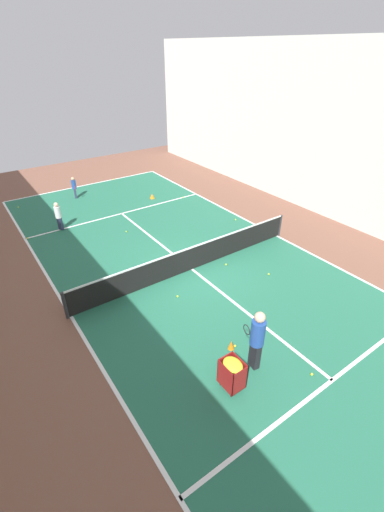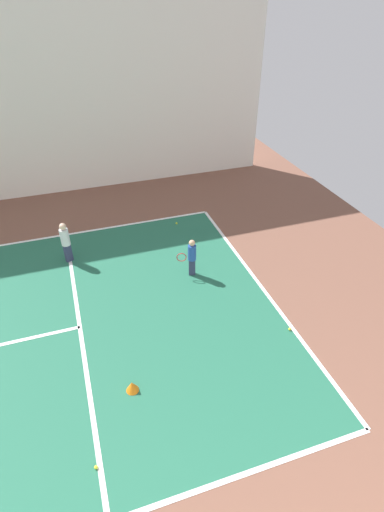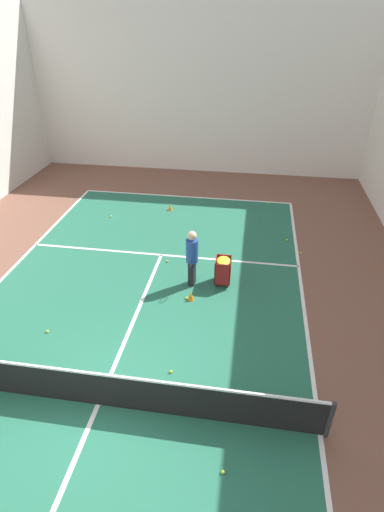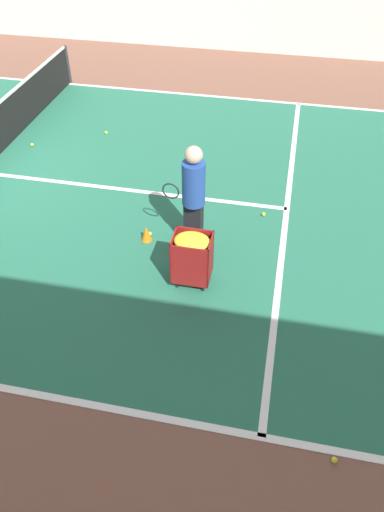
% 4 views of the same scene
% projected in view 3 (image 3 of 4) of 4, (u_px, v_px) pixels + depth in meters
% --- Properties ---
extents(ground_plane, '(32.98, 32.98, 0.00)m').
position_uv_depth(ground_plane, '(98.00, 405.00, 8.42)').
color(ground_plane, brown).
extents(court_playing_area, '(9.11, 22.12, 0.00)m').
position_uv_depth(court_playing_area, '(98.00, 404.00, 8.42)').
color(court_playing_area, '#23664C').
rests_on(court_playing_area, ground).
extents(line_baseline_far, '(9.11, 0.10, 0.00)m').
position_uv_depth(line_baseline_far, '(186.00, 197.00, 17.69)').
color(line_baseline_far, white).
rests_on(line_baseline_far, ground).
extents(line_sideline_right, '(0.10, 22.12, 0.00)m').
position_uv_depth(line_sideline_right, '(320.00, 435.00, 7.82)').
color(line_sideline_right, white).
rests_on(line_sideline_right, ground).
extents(line_service_far, '(9.11, 0.10, 0.00)m').
position_uv_depth(line_service_far, '(161.00, 255.00, 13.52)').
color(line_service_far, white).
rests_on(line_service_far, ground).
extents(line_centre_service, '(0.10, 12.16, 0.00)m').
position_uv_depth(line_centre_service, '(98.00, 404.00, 8.42)').
color(line_centre_service, white).
rests_on(line_centre_service, ground).
extents(hall_enclosure_far, '(15.97, 0.15, 7.51)m').
position_uv_depth(hall_enclosure_far, '(198.00, 93.00, 18.65)').
color(hall_enclosure_far, silver).
rests_on(hall_enclosure_far, ground).
extents(tennis_net, '(9.41, 0.10, 0.97)m').
position_uv_depth(tennis_net, '(95.00, 388.00, 8.15)').
color(tennis_net, '#2D2D33').
rests_on(tennis_net, ground).
extents(coach_at_net, '(0.40, 0.71, 1.80)m').
position_uv_depth(coach_at_net, '(192.00, 255.00, 11.57)').
color(coach_at_net, black).
rests_on(coach_at_net, ground).
extents(ball_cart, '(0.46, 0.57, 0.88)m').
position_uv_depth(ball_cart, '(223.00, 267.00, 11.81)').
color(ball_cart, maroon).
rests_on(ball_cart, ground).
extents(training_cone_0, '(0.18, 0.18, 0.28)m').
position_uv_depth(training_cone_0, '(191.00, 296.00, 11.37)').
color(training_cone_0, orange).
rests_on(training_cone_0, ground).
extents(training_cone_2, '(0.19, 0.19, 0.25)m').
position_uv_depth(training_cone_2, '(170.00, 207.00, 16.47)').
color(training_cone_2, orange).
rests_on(training_cone_2, ground).
extents(tennis_ball_1, '(0.07, 0.07, 0.07)m').
position_uv_depth(tennis_ball_1, '(301.00, 253.00, 13.57)').
color(tennis_ball_1, yellow).
rests_on(tennis_ball_1, ground).
extents(tennis_ball_3, '(0.07, 0.07, 0.07)m').
position_uv_depth(tennis_ball_3, '(47.00, 331.00, 10.27)').
color(tennis_ball_3, yellow).
rests_on(tennis_ball_3, ground).
extents(tennis_ball_4, '(0.07, 0.07, 0.07)m').
position_uv_depth(tennis_ball_4, '(111.00, 216.00, 15.96)').
color(tennis_ball_4, yellow).
rests_on(tennis_ball_4, ground).
extents(tennis_ball_5, '(0.07, 0.07, 0.07)m').
position_uv_depth(tennis_ball_5, '(171.00, 372.00, 9.13)').
color(tennis_ball_5, yellow).
rests_on(tennis_ball_5, ground).
extents(tennis_ball_7, '(0.07, 0.07, 0.07)m').
position_uv_depth(tennis_ball_7, '(167.00, 261.00, 13.13)').
color(tennis_ball_7, yellow).
rests_on(tennis_ball_7, ground).
extents(tennis_ball_8, '(0.07, 0.07, 0.07)m').
position_uv_depth(tennis_ball_8, '(268.00, 203.00, 17.07)').
color(tennis_ball_8, yellow).
rests_on(tennis_ball_8, ground).
extents(tennis_ball_9, '(0.07, 0.07, 0.07)m').
position_uv_depth(tennis_ball_9, '(55.00, 377.00, 9.00)').
color(tennis_ball_9, yellow).
rests_on(tennis_ball_9, ground).
extents(tennis_ball_10, '(0.07, 0.07, 0.07)m').
position_uv_depth(tennis_ball_10, '(223.00, 472.00, 7.16)').
color(tennis_ball_10, yellow).
rests_on(tennis_ball_10, ground).
extents(tennis_ball_11, '(0.07, 0.07, 0.07)m').
position_uv_depth(tennis_ball_11, '(187.00, 298.00, 11.46)').
color(tennis_ball_11, yellow).
rests_on(tennis_ball_11, ground).
extents(tennis_ball_14, '(0.07, 0.07, 0.07)m').
position_uv_depth(tennis_ball_14, '(287.00, 240.00, 14.33)').
color(tennis_ball_14, yellow).
rests_on(tennis_ball_14, ground).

